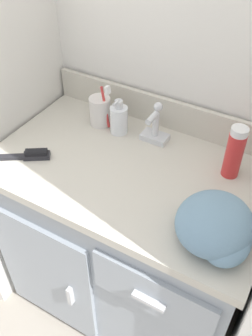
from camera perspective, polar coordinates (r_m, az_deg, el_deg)
ground_plane at (r=1.75m, az=0.46°, el=-18.51°), size 6.00×6.00×0.00m
wall_back at (r=1.23m, az=8.61°, el=21.31°), size 1.07×0.08×2.20m
vanity at (r=1.42m, az=0.41°, el=-10.78°), size 0.89×0.55×0.75m
backsplash at (r=1.31m, az=6.27°, el=8.32°), size 0.89×0.02×0.11m
sink_faucet at (r=1.25m, az=4.45°, el=6.11°), size 0.09×0.09×0.14m
toothbrush_cup at (r=1.32m, az=-3.94°, el=8.68°), size 0.09×0.07×0.17m
soap_dispenser at (r=1.28m, az=-1.09°, el=7.47°), size 0.06×0.06×0.13m
shaving_cream_can at (r=1.13m, az=16.19°, el=2.30°), size 0.05×0.05×0.17m
hairbrush at (r=1.23m, az=-14.66°, el=1.90°), size 0.18×0.13×0.03m
hand_towel at (r=0.97m, az=13.71°, el=-8.74°), size 0.20×0.22×0.10m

